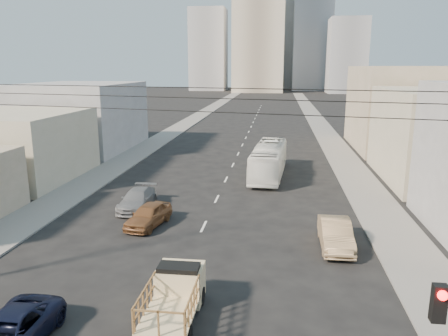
% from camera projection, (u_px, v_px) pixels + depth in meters
% --- Properties ---
extents(sidewalk_left, '(3.50, 180.00, 0.12)m').
position_uv_depth(sidewalk_left, '(192.00, 120.00, 83.28)').
color(sidewalk_left, gray).
rests_on(sidewalk_left, ground).
extents(sidewalk_right, '(3.50, 180.00, 0.12)m').
position_uv_depth(sidewalk_right, '(317.00, 122.00, 80.46)').
color(sidewalk_right, gray).
rests_on(sidewalk_right, ground).
extents(lane_dashes, '(0.15, 104.00, 0.01)m').
position_uv_depth(lane_dashes, '(247.00, 135.00, 65.45)').
color(lane_dashes, silver).
rests_on(lane_dashes, ground).
extents(flatbed_pickup, '(1.95, 4.41, 1.90)m').
position_uv_depth(flatbed_pickup, '(174.00, 293.00, 17.38)').
color(flatbed_pickup, beige).
rests_on(flatbed_pickup, ground).
extents(navy_pickup, '(2.34, 4.86, 1.34)m').
position_uv_depth(navy_pickup, '(8.00, 334.00, 15.48)').
color(navy_pickup, black).
rests_on(navy_pickup, ground).
extents(city_bus, '(3.34, 11.08, 3.04)m').
position_uv_depth(city_bus, '(269.00, 160.00, 40.26)').
color(city_bus, white).
rests_on(city_bus, ground).
extents(sedan_brown, '(2.48, 4.46, 1.44)m').
position_uv_depth(sedan_brown, '(149.00, 215.00, 27.71)').
color(sedan_brown, brown).
rests_on(sedan_brown, ground).
extents(sedan_tan, '(1.65, 4.72, 1.55)m').
position_uv_depth(sedan_tan, '(336.00, 234.00, 24.41)').
color(sedan_tan, tan).
rests_on(sedan_tan, ground).
extents(sedan_grey, '(1.95, 4.74, 1.37)m').
position_uv_depth(sedan_grey, '(137.00, 199.00, 31.07)').
color(sedan_grey, slate).
rests_on(sedan_grey, ground).
extents(overhead_wires, '(23.01, 5.02, 0.72)m').
position_uv_depth(overhead_wires, '(133.00, 97.00, 13.64)').
color(overhead_wires, black).
rests_on(overhead_wires, ground).
extents(bldg_right_far, '(12.00, 16.00, 10.00)m').
position_uv_depth(bldg_right_far, '(406.00, 108.00, 53.22)').
color(bldg_right_far, tan).
rests_on(bldg_right_far, ground).
extents(bldg_left_mid, '(11.00, 12.00, 6.00)m').
position_uv_depth(bldg_left_mid, '(13.00, 146.00, 39.02)').
color(bldg_left_mid, '#B0A98E').
rests_on(bldg_left_mid, ground).
extents(bldg_left_far, '(12.00, 16.00, 8.00)m').
position_uv_depth(bldg_left_far, '(81.00, 116.00, 53.35)').
color(bldg_left_far, gray).
rests_on(bldg_left_far, ground).
extents(high_rise_tower, '(20.00, 20.00, 60.00)m').
position_uv_depth(high_rise_tower, '(259.00, 15.00, 172.25)').
color(high_rise_tower, gray).
rests_on(high_rise_tower, ground).
extents(midrise_ne, '(16.00, 16.00, 40.00)m').
position_uv_depth(midrise_ne, '(312.00, 43.00, 186.37)').
color(midrise_ne, '#919399').
rests_on(midrise_ne, ground).
extents(midrise_nw, '(15.00, 15.00, 34.00)m').
position_uv_depth(midrise_nw, '(209.00, 50.00, 187.50)').
color(midrise_nw, '#919399').
rests_on(midrise_nw, ground).
extents(midrise_back, '(18.00, 18.00, 44.00)m').
position_uv_depth(midrise_back, '(284.00, 40.00, 201.86)').
color(midrise_back, gray).
rests_on(midrise_back, ground).
extents(midrise_east, '(14.00, 14.00, 28.00)m').
position_uv_depth(midrise_east, '(347.00, 56.00, 166.95)').
color(midrise_east, '#919399').
rests_on(midrise_east, ground).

